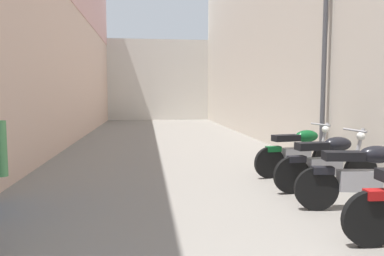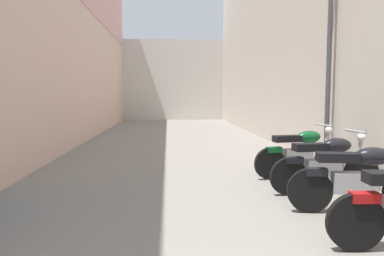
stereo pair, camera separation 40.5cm
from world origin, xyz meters
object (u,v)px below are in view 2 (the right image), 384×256
(motorcycle_sixth, at_px, (326,163))
(street_lamp, at_px, (325,42))
(motorcycle_fifth, at_px, (359,177))
(motorcycle_seventh, at_px, (301,152))

(motorcycle_sixth, bearing_deg, street_lamp, 68.99)
(street_lamp, bearing_deg, motorcycle_fifth, -103.86)
(motorcycle_seventh, bearing_deg, street_lamp, 43.51)
(motorcycle_seventh, xyz_separation_m, street_lamp, (0.70, 0.66, 2.17))
(street_lamp, bearing_deg, motorcycle_seventh, -136.49)
(motorcycle_fifth, distance_m, motorcycle_seventh, 2.17)
(motorcycle_sixth, xyz_separation_m, street_lamp, (0.70, 1.82, 2.17))
(motorcycle_sixth, distance_m, motorcycle_seventh, 1.15)
(motorcycle_fifth, height_order, motorcycle_sixth, same)
(motorcycle_sixth, bearing_deg, motorcycle_fifth, -90.00)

